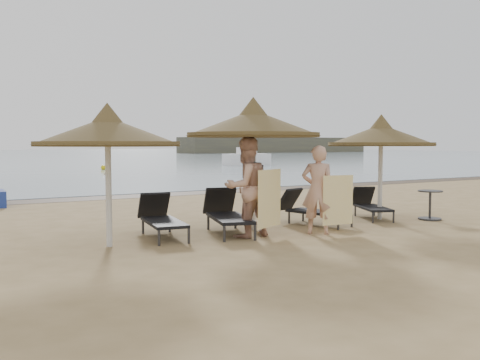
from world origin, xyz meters
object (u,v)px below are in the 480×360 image
Objects in this scene: lounger_near_left at (227,213)px; person_right at (318,183)px; lounger_far_right at (370,204)px; palapa_left at (108,132)px; palapa_center at (253,124)px; lounger_far_left at (161,217)px; side_table at (430,206)px; lounger_near_right at (309,209)px; person_left at (246,179)px; palapa_right at (381,136)px.

lounger_near_left is 2.08m from person_right.
palapa_left is at bearing -152.89° from lounger_far_right.
lounger_far_left is at bearing 171.57° from palapa_center.
palapa_center is at bearing 168.99° from side_table.
lounger_near_right is (3.69, -0.26, -0.02)m from lounger_far_left.
palapa_center is 1.64× the size of lounger_far_right.
side_table is (8.06, -0.64, -1.79)m from palapa_left.
person_left reaches higher than lounger_near_left.
lounger_near_left is 1.00× the size of person_right.
lounger_near_left reaches higher than lounger_near_right.
palapa_right is at bearing 12.29° from lounger_near_left.
person_left reaches higher than lounger_far_left.
lounger_far_left is 0.92× the size of person_right.
lounger_near_left is (-0.66, 0.03, -1.94)m from palapa_center.
palapa_left is 1.34× the size of lounger_far_left.
lounger_far_left is 0.92× the size of lounger_near_left.
palapa_left is at bearing 175.47° from side_table.
lounger_near_right is 0.81× the size of person_left.
palapa_center is 1.36× the size of lounger_near_left.
lounger_far_right is at bearing 16.48° from lounger_near_left.
palapa_center is 4.02× the size of side_table.
lounger_far_left is 1.04× the size of lounger_near_right.
palapa_left is at bearing 167.77° from lounger_near_right.
palapa_left reaches higher than side_table.
palapa_left reaches higher than person_right.
lounger_far_right is 2.45× the size of side_table.
palapa_right is 4.66m from lounger_near_left.
palapa_center is 2.88m from lounger_far_left.
person_left is (-0.60, -0.70, -1.16)m from palapa_center.
lounger_far_right is at bearing -175.43° from person_left.
person_right is (-2.75, -0.93, -1.03)m from palapa_right.
palapa_right is (3.67, -0.21, -0.23)m from palapa_center.
lounger_far_right is at bearing -14.37° from lounger_near_right.
person_left is at bearing -69.64° from lounger_near_left.
person_left is (1.47, -1.00, 0.81)m from lounger_far_left.
side_table is at bearing 5.51° from lounger_near_left.
person_right reaches higher than lounger_far_left.
person_left is at bearing 21.53° from person_right.
lounger_far_right is (3.63, 0.10, -2.01)m from palapa_center.
palapa_center is at bearing -0.07° from lounger_far_left.
lounger_far_left is at bearing 174.81° from palapa_right.
lounger_near_left is at bearing -91.21° from person_left.
lounger_far_left is at bearing 169.77° from side_table.
lounger_far_left is at bearing -158.07° from lounger_far_right.
lounger_far_left is at bearing 159.98° from lounger_near_right.
person_right is at bearing -161.36° from palapa_right.
side_table is at bearing -1.86° from lounger_far_left.
lounger_far_left reaches higher than lounger_far_right.
person_left reaches higher than lounger_far_right.
side_table is 0.31× the size of person_left.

